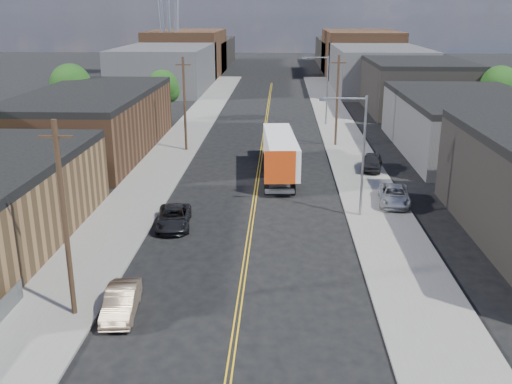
# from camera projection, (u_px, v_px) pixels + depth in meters

# --- Properties ---
(ground) EXTENTS (260.00, 260.00, 0.00)m
(ground) POSITION_uv_depth(u_px,v_px,m) (266.00, 125.00, 75.94)
(ground) COLOR black
(ground) RESTS_ON ground
(centerline) EXTENTS (0.32, 120.00, 0.01)m
(centerline) POSITION_uv_depth(u_px,v_px,m) (262.00, 152.00, 61.67)
(centerline) COLOR gold
(centerline) RESTS_ON ground
(sidewalk_left) EXTENTS (5.00, 140.00, 0.15)m
(sidewalk_left) POSITION_uv_depth(u_px,v_px,m) (175.00, 150.00, 62.05)
(sidewalk_left) COLOR slate
(sidewalk_left) RESTS_ON ground
(sidewalk_right) EXTENTS (5.00, 140.00, 0.15)m
(sidewalk_right) POSITION_uv_depth(u_px,v_px,m) (350.00, 152.00, 61.25)
(sidewalk_right) COLOR slate
(sidewalk_right) RESTS_ON ground
(warehouse_brown) EXTENTS (12.00, 26.00, 6.60)m
(warehouse_brown) POSITION_uv_depth(u_px,v_px,m) (92.00, 122.00, 60.47)
(warehouse_brown) COLOR #4D301E
(warehouse_brown) RESTS_ON ground
(industrial_right_b) EXTENTS (14.00, 24.00, 6.10)m
(industrial_right_b) POSITION_uv_depth(u_px,v_px,m) (468.00, 124.00, 60.76)
(industrial_right_b) COLOR #353537
(industrial_right_b) RESTS_ON ground
(industrial_right_c) EXTENTS (14.00, 22.00, 7.60)m
(industrial_right_c) POSITION_uv_depth(u_px,v_px,m) (415.00, 85.00, 85.26)
(industrial_right_c) COLOR black
(industrial_right_c) RESTS_ON ground
(skyline_left_a) EXTENTS (16.00, 30.00, 8.00)m
(skyline_left_a) POSITION_uv_depth(u_px,v_px,m) (166.00, 68.00, 108.84)
(skyline_left_a) COLOR #353537
(skyline_left_a) RESTS_ON ground
(skyline_right_a) EXTENTS (16.00, 30.00, 8.00)m
(skyline_right_a) POSITION_uv_depth(u_px,v_px,m) (377.00, 69.00, 107.15)
(skyline_right_a) COLOR #353537
(skyline_right_a) RESTS_ON ground
(skyline_left_b) EXTENTS (16.00, 26.00, 10.00)m
(skyline_left_b) POSITION_uv_depth(u_px,v_px,m) (187.00, 53.00, 132.30)
(skyline_left_b) COLOR #4D301E
(skyline_left_b) RESTS_ON ground
(skyline_right_b) EXTENTS (16.00, 26.00, 10.00)m
(skyline_right_b) POSITION_uv_depth(u_px,v_px,m) (360.00, 53.00, 130.61)
(skyline_right_b) COLOR #4D301E
(skyline_right_b) RESTS_ON ground
(skyline_left_c) EXTENTS (16.00, 40.00, 7.00)m
(skyline_left_c) POSITION_uv_depth(u_px,v_px,m) (199.00, 53.00, 151.78)
(skyline_left_c) COLOR black
(skyline_left_c) RESTS_ON ground
(skyline_right_c) EXTENTS (16.00, 40.00, 7.00)m
(skyline_right_c) POSITION_uv_depth(u_px,v_px,m) (350.00, 53.00, 150.09)
(skyline_right_c) COLOR black
(skyline_right_c) RESTS_ON ground
(streetlight_near) EXTENTS (3.39, 0.25, 9.00)m
(streetlight_near) POSITION_uv_depth(u_px,v_px,m) (358.00, 147.00, 40.70)
(streetlight_near) COLOR gray
(streetlight_near) RESTS_ON ground
(streetlight_far) EXTENTS (3.39, 0.25, 9.00)m
(streetlight_far) POSITION_uv_depth(u_px,v_px,m) (324.00, 85.00, 73.98)
(streetlight_far) COLOR gray
(streetlight_far) RESTS_ON ground
(utility_pole_left_near) EXTENTS (1.60, 0.26, 10.00)m
(utility_pole_left_near) POSITION_uv_depth(u_px,v_px,m) (65.00, 220.00, 27.16)
(utility_pole_left_near) COLOR black
(utility_pole_left_near) RESTS_ON ground
(utility_pole_left_far) EXTENTS (1.60, 0.26, 10.00)m
(utility_pole_left_far) POSITION_uv_depth(u_px,v_px,m) (185.00, 104.00, 60.45)
(utility_pole_left_far) COLOR black
(utility_pole_left_far) RESTS_ON ground
(utility_pole_right) EXTENTS (1.60, 0.26, 10.00)m
(utility_pole_right) POSITION_uv_depth(u_px,v_px,m) (337.00, 100.00, 62.61)
(utility_pole_right) COLOR black
(utility_pole_right) RESTS_ON ground
(tree_left_mid) EXTENTS (5.10, 5.04, 8.37)m
(tree_left_mid) POSITION_uv_depth(u_px,v_px,m) (72.00, 87.00, 70.51)
(tree_left_mid) COLOR black
(tree_left_mid) RESTS_ON ground
(tree_left_far) EXTENTS (4.35, 4.20, 6.97)m
(tree_left_far) POSITION_uv_depth(u_px,v_px,m) (163.00, 88.00, 77.03)
(tree_left_far) COLOR black
(tree_left_far) RESTS_ON ground
(tree_right_far) EXTENTS (4.85, 4.76, 7.91)m
(tree_right_far) POSITION_uv_depth(u_px,v_px,m) (500.00, 87.00, 73.08)
(tree_right_far) COLOR black
(tree_right_far) RESTS_ON ground
(semi_truck) EXTENTS (3.42, 15.09, 3.91)m
(semi_truck) POSITION_uv_depth(u_px,v_px,m) (280.00, 150.00, 53.00)
(semi_truck) COLOR silver
(semi_truck) RESTS_ON ground
(car_left_b) EXTENTS (1.87, 4.37, 1.40)m
(car_left_b) POSITION_uv_depth(u_px,v_px,m) (121.00, 302.00, 28.65)
(car_left_b) COLOR #8A725A
(car_left_b) RESTS_ON ground
(car_left_c) EXTENTS (2.81, 5.20, 1.39)m
(car_left_c) POSITION_uv_depth(u_px,v_px,m) (174.00, 218.00, 40.22)
(car_left_c) COLOR black
(car_left_c) RESTS_ON ground
(car_right_lot_a) EXTENTS (2.91, 5.25, 1.39)m
(car_right_lot_a) POSITION_uv_depth(u_px,v_px,m) (394.00, 195.00, 44.56)
(car_right_lot_a) COLOR #ADAFB3
(car_right_lot_a) RESTS_ON sidewalk_right
(car_right_lot_c) EXTENTS (2.68, 4.78, 1.54)m
(car_right_lot_c) POSITION_uv_depth(u_px,v_px,m) (372.00, 162.00, 53.98)
(car_right_lot_c) COLOR black
(car_right_lot_c) RESTS_ON sidewalk_right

